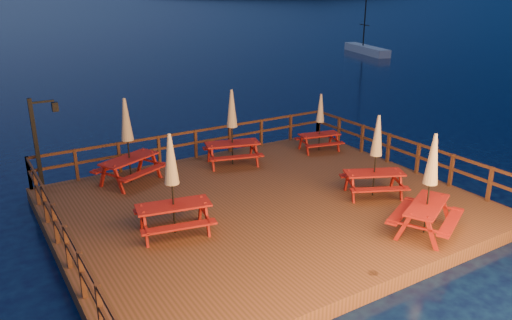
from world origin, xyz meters
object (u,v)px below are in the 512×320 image
object	(u,v)px
lamp_post	(40,136)
picnic_table_2	(320,122)
sailboat	(366,50)
picnic_table_1	(128,140)
picnic_table_0	(376,155)

from	to	relation	value
lamp_post	picnic_table_2	xyz separation A→B (m)	(9.92, -1.45, -0.61)
sailboat	picnic_table_1	bearing A→B (deg)	-129.05
picnic_table_0	picnic_table_1	distance (m)	7.90
lamp_post	picnic_table_2	bearing A→B (deg)	-8.33
picnic_table_1	picnic_table_2	world-z (taller)	picnic_table_1
sailboat	picnic_table_2	world-z (taller)	sailboat
sailboat	picnic_table_1	world-z (taller)	sailboat
picnic_table_1	lamp_post	bearing A→B (deg)	137.11
picnic_table_2	picnic_table_1	bearing A→B (deg)	-172.74
lamp_post	picnic_table_1	size ratio (longest dim) A/B	1.05
picnic_table_0	lamp_post	bearing A→B (deg)	171.17
lamp_post	picnic_table_2	distance (m)	10.05
picnic_table_2	sailboat	bearing A→B (deg)	55.53
picnic_table_0	picnic_table_1	xyz separation A→B (m)	(-6.08, 5.05, 0.14)
picnic_table_0	picnic_table_1	world-z (taller)	picnic_table_1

